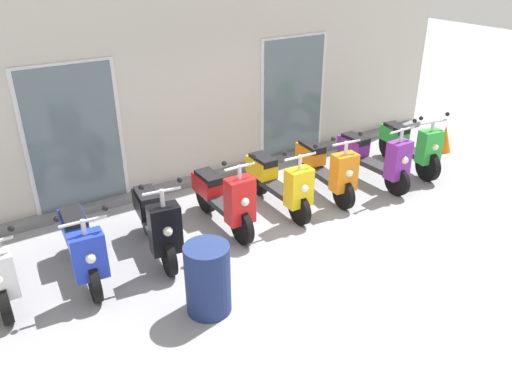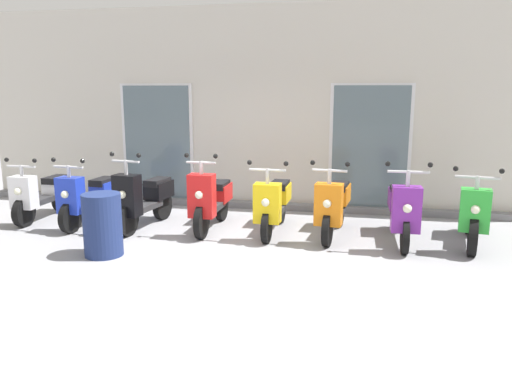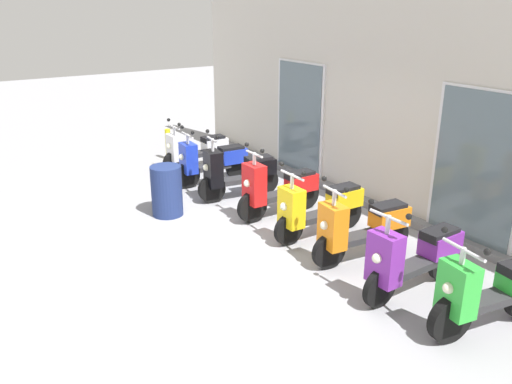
# 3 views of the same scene
# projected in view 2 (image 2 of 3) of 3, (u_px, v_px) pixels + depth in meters

# --- Properties ---
(ground_plane) EXTENTS (40.00, 40.00, 0.00)m
(ground_plane) POSITION_uv_depth(u_px,v_px,m) (218.00, 255.00, 6.78)
(ground_plane) COLOR #939399
(storefront_facade) EXTENTS (11.03, 0.50, 3.68)m
(storefront_facade) POSITION_uv_depth(u_px,v_px,m) (261.00, 112.00, 9.31)
(storefront_facade) COLOR beige
(storefront_facade) RESTS_ON ground_plane
(scooter_white) EXTENTS (0.57, 1.54, 1.12)m
(scooter_white) POSITION_uv_depth(u_px,v_px,m) (43.00, 194.00, 8.60)
(scooter_white) COLOR black
(scooter_white) RESTS_ON ground_plane
(scooter_blue) EXTENTS (0.58, 1.57, 1.17)m
(scooter_blue) POSITION_uv_depth(u_px,v_px,m) (89.00, 197.00, 8.24)
(scooter_blue) COLOR black
(scooter_blue) RESTS_ON ground_plane
(scooter_black) EXTENTS (0.58, 1.56, 1.28)m
(scooter_black) POSITION_uv_depth(u_px,v_px,m) (144.00, 198.00, 8.03)
(scooter_black) COLOR black
(scooter_black) RESTS_ON ground_plane
(scooter_red) EXTENTS (0.51, 1.61, 1.28)m
(scooter_red) POSITION_uv_depth(u_px,v_px,m) (211.00, 200.00, 7.93)
(scooter_red) COLOR black
(scooter_red) RESTS_ON ground_plane
(scooter_yellow) EXTENTS (0.60, 1.63, 1.20)m
(scooter_yellow) POSITION_uv_depth(u_px,v_px,m) (274.00, 202.00, 7.77)
(scooter_yellow) COLOR black
(scooter_yellow) RESTS_ON ground_plane
(scooter_orange) EXTENTS (0.57, 1.59, 1.22)m
(scooter_orange) POSITION_uv_depth(u_px,v_px,m) (334.00, 205.00, 7.56)
(scooter_orange) COLOR black
(scooter_orange) RESTS_ON ground_plane
(scooter_purple) EXTENTS (0.61, 1.65, 1.26)m
(scooter_purple) POSITION_uv_depth(u_px,v_px,m) (402.00, 209.00, 7.26)
(scooter_purple) COLOR black
(scooter_purple) RESTS_ON ground_plane
(scooter_green) EXTENTS (0.66, 1.62, 1.20)m
(scooter_green) POSITION_uv_depth(u_px,v_px,m) (473.00, 213.00, 7.16)
(scooter_green) COLOR black
(scooter_green) RESTS_ON ground_plane
(trash_bin) EXTENTS (0.51, 0.51, 0.85)m
(trash_bin) POSITION_uv_depth(u_px,v_px,m) (103.00, 225.00, 6.70)
(trash_bin) COLOR navy
(trash_bin) RESTS_ON ground_plane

